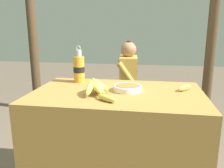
# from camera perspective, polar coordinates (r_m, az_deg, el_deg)

# --- Properties ---
(market_counter) EXTENTS (1.14, 0.72, 0.78)m
(market_counter) POSITION_cam_1_polar(r_m,az_deg,el_deg) (1.74, 1.24, -14.32)
(market_counter) COLOR olive
(market_counter) RESTS_ON ground_plane
(banana_bunch_ripe) EXTENTS (0.14, 0.27, 0.12)m
(banana_bunch_ripe) POSITION_cam_1_polar(r_m,az_deg,el_deg) (1.54, -3.79, -0.33)
(banana_bunch_ripe) COLOR #4C381E
(banana_bunch_ripe) RESTS_ON market_counter
(serving_bowl) EXTENTS (0.20, 0.20, 0.04)m
(serving_bowl) POSITION_cam_1_polar(r_m,az_deg,el_deg) (1.61, 3.77, -0.86)
(serving_bowl) COLOR white
(serving_bowl) RESTS_ON market_counter
(water_bottle) EXTENTS (0.09, 0.09, 0.29)m
(water_bottle) POSITION_cam_1_polar(r_m,az_deg,el_deg) (1.86, -7.95, 3.73)
(water_bottle) COLOR gold
(water_bottle) RESTS_ON market_counter
(loose_banana_front) EXTENTS (0.14, 0.12, 0.04)m
(loose_banana_front) POSITION_cam_1_polar(r_m,az_deg,el_deg) (1.39, -1.33, -3.42)
(loose_banana_front) COLOR #E0C64C
(loose_banana_front) RESTS_ON market_counter
(loose_banana_side) EXTENTS (0.12, 0.14, 0.04)m
(loose_banana_side) POSITION_cam_1_polar(r_m,az_deg,el_deg) (1.70, 17.13, -0.83)
(loose_banana_side) COLOR #E0C64C
(loose_banana_side) RESTS_ON market_counter
(wooden_bench) EXTENTS (1.68, 0.32, 0.40)m
(wooden_bench) POSITION_cam_1_polar(r_m,az_deg,el_deg) (2.92, 0.07, -3.43)
(wooden_bench) COLOR brown
(wooden_bench) RESTS_ON ground_plane
(seated_vendor) EXTENTS (0.42, 0.40, 1.04)m
(seated_vendor) POSITION_cam_1_polar(r_m,az_deg,el_deg) (2.80, 2.94, 1.19)
(seated_vendor) COLOR #232328
(seated_vendor) RESTS_ON ground_plane
(banana_bunch_green) EXTENTS (0.14, 0.23, 0.11)m
(banana_bunch_green) POSITION_cam_1_polar(r_m,az_deg,el_deg) (2.99, -8.25, -0.86)
(banana_bunch_green) COLOR #4C381E
(banana_bunch_green) RESTS_ON wooden_bench
(support_post_near) EXTENTS (0.12, 0.12, 2.62)m
(support_post_near) POSITION_cam_1_polar(r_m,az_deg,el_deg) (3.55, -18.86, 14.76)
(support_post_near) COLOR #4C3823
(support_post_near) RESTS_ON ground_plane
(support_post_far) EXTENTS (0.12, 0.12, 2.62)m
(support_post_far) POSITION_cam_1_polar(r_m,az_deg,el_deg) (3.24, 23.28, 14.55)
(support_post_far) COLOR #4C3823
(support_post_far) RESTS_ON ground_plane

